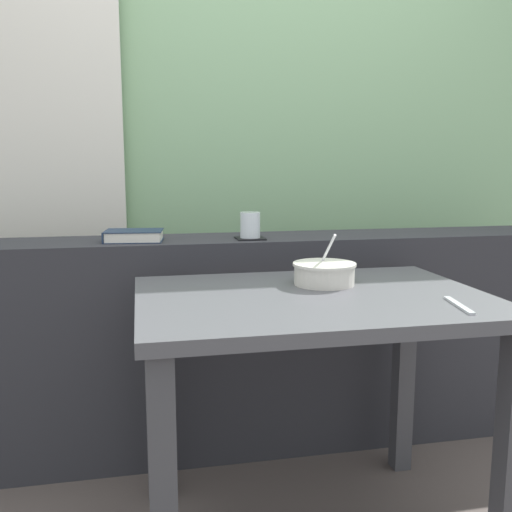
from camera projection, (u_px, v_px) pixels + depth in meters
name	position (u px, v px, depth m)	size (l,w,h in m)	color
outdoor_backdrop	(230.00, 92.00, 2.62)	(4.80, 0.08, 2.80)	#8EBC89
curtain_left_panel	(55.00, 121.00, 2.40)	(0.56, 0.06, 2.50)	silver
dark_console_ledge	(259.00, 342.00, 2.16)	(2.80, 0.31, 0.81)	#2D2D33
breakfast_table	(312.00, 339.00, 1.57)	(0.95, 0.69, 0.72)	#414145
coaster_square	(250.00, 238.00, 2.03)	(0.10, 0.10, 0.01)	black
juice_glass	(250.00, 226.00, 2.02)	(0.07, 0.07, 0.09)	white
closed_book	(134.00, 236.00, 1.97)	(0.21, 0.16, 0.04)	#1E2D47
soup_bowl	(324.00, 274.00, 1.67)	(0.19, 0.19, 0.15)	silver
fork_utensil	(459.00, 305.00, 1.42)	(0.02, 0.17, 0.01)	silver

